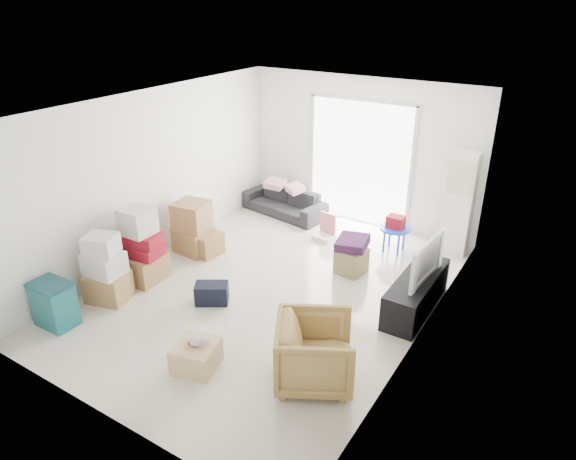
# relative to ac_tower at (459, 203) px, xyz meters

# --- Properties ---
(room_shell) EXTENTS (4.98, 6.48, 3.18)m
(room_shell) POSITION_rel_ac_tower_xyz_m (-1.95, -2.65, 0.48)
(room_shell) COLOR beige
(room_shell) RESTS_ON ground
(sliding_door) EXTENTS (2.10, 0.04, 2.33)m
(sliding_door) POSITION_rel_ac_tower_xyz_m (-1.95, 0.33, 0.37)
(sliding_door) COLOR white
(sliding_door) RESTS_ON room_shell
(ac_tower) EXTENTS (0.45, 0.30, 1.75)m
(ac_tower) POSITION_rel_ac_tower_xyz_m (0.00, 0.00, 0.00)
(ac_tower) COLOR white
(ac_tower) RESTS_ON room_shell
(tv_console) EXTENTS (0.45, 1.51, 0.50)m
(tv_console) POSITION_rel_ac_tower_xyz_m (0.05, -2.02, -0.62)
(tv_console) COLOR black
(tv_console) RESTS_ON room_shell
(television) EXTENTS (0.65, 1.04, 0.13)m
(television) POSITION_rel_ac_tower_xyz_m (0.05, -2.02, -0.30)
(television) COLOR black
(television) RESTS_ON tv_console
(sofa) EXTENTS (1.77, 0.76, 0.67)m
(sofa) POSITION_rel_ac_tower_xyz_m (-3.28, -0.15, -0.54)
(sofa) COLOR #27272C
(sofa) RESTS_ON room_shell
(pillow_left) EXTENTS (0.40, 0.32, 0.12)m
(pillow_left) POSITION_rel_ac_tower_xyz_m (-3.51, -0.15, -0.14)
(pillow_left) COLOR #D79DA6
(pillow_left) RESTS_ON sofa
(pillow_right) EXTENTS (0.47, 0.45, 0.13)m
(pillow_right) POSITION_rel_ac_tower_xyz_m (-3.04, -0.16, -0.14)
(pillow_right) COLOR #D79DA6
(pillow_right) RESTS_ON sofa
(armchair) EXTENTS (1.09, 1.11, 0.86)m
(armchair) POSITION_rel_ac_tower_xyz_m (-0.42, -4.03, -0.44)
(armchair) COLOR #A18547
(armchair) RESTS_ON room_shell
(storage_bins) EXTENTS (0.54, 0.38, 0.62)m
(storage_bins) POSITION_rel_ac_tower_xyz_m (-3.85, -4.89, -0.56)
(storage_bins) COLOR #14555A
(storage_bins) RESTS_ON room_shell
(box_stack_a) EXTENTS (0.66, 0.59, 1.01)m
(box_stack_a) POSITION_rel_ac_tower_xyz_m (-3.75, -4.11, -0.42)
(box_stack_a) COLOR #A28149
(box_stack_a) RESTS_ON room_shell
(box_stack_b) EXTENTS (0.68, 0.60, 1.17)m
(box_stack_b) POSITION_rel_ac_tower_xyz_m (-3.75, -3.44, -0.37)
(box_stack_b) COLOR #A28149
(box_stack_b) RESTS_ON room_shell
(box_stack_c) EXTENTS (0.63, 0.58, 0.89)m
(box_stack_c) POSITION_rel_ac_tower_xyz_m (-3.72, -2.32, -0.44)
(box_stack_c) COLOR #A28149
(box_stack_c) RESTS_ON room_shell
(loose_box) EXTENTS (0.50, 0.50, 0.38)m
(loose_box) POSITION_rel_ac_tower_xyz_m (-3.49, -2.28, -0.69)
(loose_box) COLOR #A28149
(loose_box) RESTS_ON room_shell
(duffel_bag) EXTENTS (0.53, 0.48, 0.29)m
(duffel_bag) POSITION_rel_ac_tower_xyz_m (-2.45, -3.40, -0.73)
(duffel_bag) COLOR black
(duffel_bag) RESTS_ON room_shell
(ottoman) EXTENTS (0.46, 0.46, 0.41)m
(ottoman) POSITION_rel_ac_tower_xyz_m (-1.15, -1.57, -0.67)
(ottoman) COLOR #968357
(ottoman) RESTS_ON room_shell
(blanket) EXTENTS (0.51, 0.51, 0.14)m
(blanket) POSITION_rel_ac_tower_xyz_m (-1.15, -1.57, -0.40)
(blanket) COLOR #3E1C46
(blanket) RESTS_ON ottoman
(kids_table) EXTENTS (0.51, 0.51, 0.64)m
(kids_table) POSITION_rel_ac_tower_xyz_m (-0.86, -0.52, -0.42)
(kids_table) COLOR blue
(kids_table) RESTS_ON room_shell
(toy_walker) EXTENTS (0.39, 0.35, 0.46)m
(toy_walker) POSITION_rel_ac_tower_xyz_m (-2.06, -0.71, -0.75)
(toy_walker) COLOR silver
(toy_walker) RESTS_ON room_shell
(wood_crate) EXTENTS (0.58, 0.58, 0.32)m
(wood_crate) POSITION_rel_ac_tower_xyz_m (-1.71, -4.57, -0.72)
(wood_crate) COLOR tan
(wood_crate) RESTS_ON room_shell
(plush_bunny) EXTENTS (0.28, 0.17, 0.14)m
(plush_bunny) POSITION_rel_ac_tower_xyz_m (-1.68, -4.56, -0.49)
(plush_bunny) COLOR #B2ADA8
(plush_bunny) RESTS_ON wood_crate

